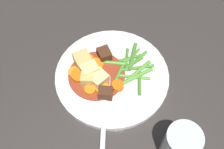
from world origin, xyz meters
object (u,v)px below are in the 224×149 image
object	(u,v)px
carrot_slice_2	(103,88)
fork	(104,109)
carrot_slice_0	(74,72)
meat_chunk_1	(104,55)
potato_chunk_0	(90,71)
potato_chunk_3	(88,80)
potato_chunk_1	(99,79)
meat_chunk_0	(106,93)
carrot_slice_3	(79,76)
potato_chunk_2	(83,60)
carrot_slice_4	(96,65)
carrot_slice_6	(90,90)
carrot_slice_1	(88,59)
carrot_slice_5	(118,86)
water_glass	(180,146)
dinner_plate	(112,76)

from	to	relation	value
carrot_slice_2	fork	bearing A→B (deg)	74.52
carrot_slice_0	meat_chunk_1	xyz separation A→B (m)	(-0.08, -0.02, 0.01)
potato_chunk_0	potato_chunk_3	xyz separation A→B (m)	(0.01, 0.02, -0.00)
potato_chunk_1	meat_chunk_1	size ratio (longest dim) A/B	1.13
carrot_slice_0	meat_chunk_0	distance (m)	0.09
carrot_slice_3	potato_chunk_2	xyz separation A→B (m)	(-0.02, -0.03, 0.01)
carrot_slice_2	fork	xyz separation A→B (m)	(0.01, 0.05, -0.00)
carrot_slice_4	fork	bearing A→B (deg)	80.10
fork	carrot_slice_6	bearing A→B (deg)	-75.76
potato_chunk_3	fork	size ratio (longest dim) A/B	0.17
carrot_slice_1	carrot_slice_6	distance (m)	0.08
carrot_slice_5	fork	xyz separation A→B (m)	(0.05, 0.04, -0.00)
carrot_slice_6	potato_chunk_2	size ratio (longest dim) A/B	0.66
carrot_slice_4	carrot_slice_2	bearing A→B (deg)	84.40
carrot_slice_1	carrot_slice_3	world-z (taller)	carrot_slice_3
carrot_slice_3	water_glass	distance (m)	0.26
meat_chunk_0	water_glass	world-z (taller)	water_glass
carrot_slice_4	meat_chunk_1	bearing A→B (deg)	-148.38
carrot_slice_6	potato_chunk_0	world-z (taller)	potato_chunk_0
carrot_slice_6	fork	xyz separation A→B (m)	(-0.01, 0.05, -0.00)
potato_chunk_0	meat_chunk_1	world-z (taller)	potato_chunk_0
carrot_slice_3	water_glass	world-z (taller)	water_glass
dinner_plate	water_glass	xyz separation A→B (m)	(-0.05, 0.21, 0.04)
dinner_plate	carrot_slice_4	xyz separation A→B (m)	(0.03, -0.04, 0.01)
carrot_slice_1	dinner_plate	bearing A→B (deg)	124.81
carrot_slice_1	carrot_slice_4	distance (m)	0.02
carrot_slice_4	carrot_slice_6	world-z (taller)	carrot_slice_6
carrot_slice_1	meat_chunk_0	size ratio (longest dim) A/B	0.80
potato_chunk_2	meat_chunk_1	xyz separation A→B (m)	(-0.05, 0.00, -0.00)
carrot_slice_3	carrot_slice_6	distance (m)	0.04
carrot_slice_5	meat_chunk_0	size ratio (longest dim) A/B	0.90
carrot_slice_5	carrot_slice_6	size ratio (longest dim) A/B	1.07
carrot_slice_4	potato_chunk_3	distance (m)	0.05
potato_chunk_1	carrot_slice_0	bearing A→B (deg)	-40.61
potato_chunk_3	water_glass	size ratio (longest dim) A/B	0.28
potato_chunk_0	water_glass	xyz separation A→B (m)	(-0.10, 0.23, 0.02)
carrot_slice_1	potato_chunk_1	size ratio (longest dim) A/B	0.67
carrot_slice_3	potato_chunk_2	size ratio (longest dim) A/B	0.94
carrot_slice_4	water_glass	bearing A→B (deg)	108.05
fork	dinner_plate	bearing A→B (deg)	-121.29
potato_chunk_0	meat_chunk_1	xyz separation A→B (m)	(-0.05, -0.03, -0.00)
carrot_slice_2	carrot_slice_3	xyz separation A→B (m)	(0.04, -0.05, 0.00)
carrot_slice_6	potato_chunk_3	xyz separation A→B (m)	(-0.00, -0.02, 0.01)
meat_chunk_1	potato_chunk_1	bearing A→B (deg)	60.69
potato_chunk_3	meat_chunk_1	distance (m)	0.08
potato_chunk_1	fork	world-z (taller)	potato_chunk_1
water_glass	carrot_slice_5	bearing A→B (deg)	-73.03
carrot_slice_0	carrot_slice_1	distance (m)	0.05
carrot_slice_3	water_glass	xyz separation A→B (m)	(-0.13, 0.23, 0.03)
carrot_slice_6	water_glass	world-z (taller)	water_glass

